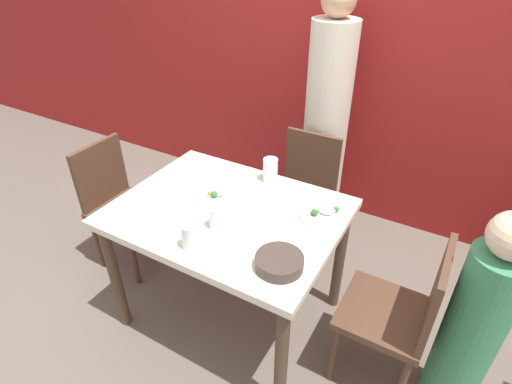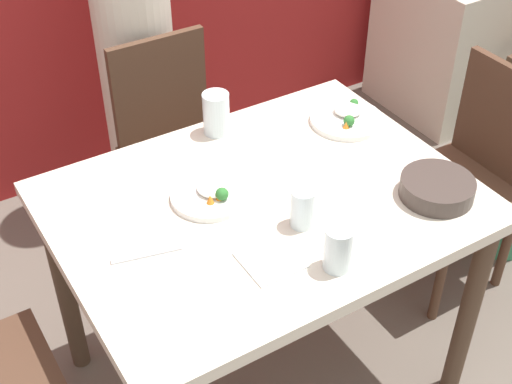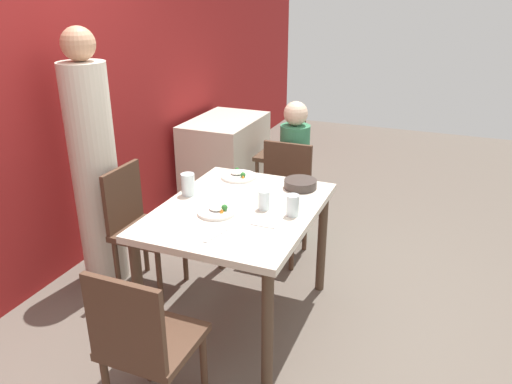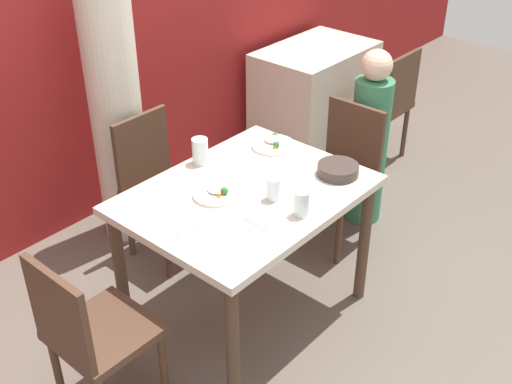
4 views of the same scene
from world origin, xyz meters
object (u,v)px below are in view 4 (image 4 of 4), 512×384
person_child (369,143)px  plate_rice_adult (216,193)px  chair_adult_spot (158,182)px  person_adult (116,112)px  bowl_curry (338,169)px  glass_water_tall (200,151)px  chair_child_spot (341,170)px

person_child → plate_rice_adult: 1.34m
chair_adult_spot → plate_rice_adult: 0.79m
person_adult → person_child: (1.10, -1.04, -0.28)m
bowl_curry → glass_water_tall: 0.70m
plate_rice_adult → chair_child_spot: bearing=-1.5°
person_child → person_adult: bearing=136.5°
chair_child_spot → glass_water_tall: glass_water_tall is taller
chair_child_spot → glass_water_tall: bearing=-109.9°
chair_child_spot → bowl_curry: 0.66m
person_adult → bowl_curry: size_ratio=8.41×
chair_adult_spot → person_child: 1.32m
chair_adult_spot → person_adult: bearing=90.0°
chair_adult_spot → bowl_curry: size_ratio=4.17×
glass_water_tall → bowl_curry: bearing=-58.9°
chair_adult_spot → bowl_curry: (0.32, -1.01, 0.33)m
chair_child_spot → person_adult: size_ratio=0.50×
chair_adult_spot → glass_water_tall: size_ratio=6.34×
chair_adult_spot → person_child: person_child is taller
glass_water_tall → person_child: bearing=-15.1°
person_adult → plate_rice_adult: (-0.22, -1.02, -0.03)m
bowl_curry → plate_rice_adult: 0.63m
person_adult → plate_rice_adult: person_adult is taller
person_child → bowl_curry: size_ratio=5.53×
person_adult → person_child: person_adult is taller
person_child → plate_rice_adult: bearing=178.8°
person_adult → glass_water_tall: 0.74m
person_child → glass_water_tall: size_ratio=8.41×
person_adult → glass_water_tall: person_adult is taller
plate_rice_adult → glass_water_tall: glass_water_tall is taller
chair_child_spot → glass_water_tall: size_ratio=6.34×
bowl_curry → glass_water_tall: bearing=121.1°
person_child → bowl_curry: (-0.78, -0.29, 0.26)m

